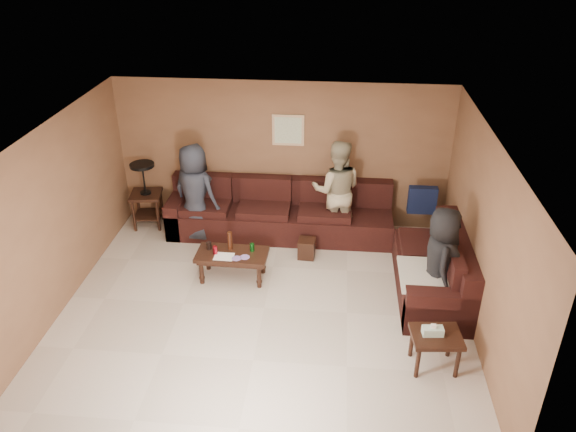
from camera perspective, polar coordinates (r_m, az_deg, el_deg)
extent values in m
plane|color=beige|center=(7.84, -2.43, -9.33)|extent=(5.50, 5.50, 0.00)
cube|color=silver|center=(6.63, -2.86, 7.66)|extent=(5.50, 5.00, 0.10)
cube|color=brown|center=(9.38, -0.58, 6.19)|extent=(5.50, 0.10, 2.50)
cube|color=brown|center=(5.16, -6.47, -15.23)|extent=(5.50, 0.10, 2.50)
cube|color=brown|center=(7.97, -22.61, -0.36)|extent=(0.10, 5.00, 2.50)
cube|color=brown|center=(7.32, 19.23, -2.30)|extent=(0.10, 5.00, 2.50)
cube|color=black|center=(9.42, -0.83, -0.62)|extent=(3.70, 0.90, 0.45)
cube|color=black|center=(9.50, -0.64, 2.71)|extent=(3.70, 0.24, 0.45)
cube|color=black|center=(9.70, -11.06, 0.31)|extent=(0.24, 0.90, 0.63)
cube|color=black|center=(8.26, 14.22, -6.19)|extent=(0.90, 2.00, 0.45)
cube|color=black|center=(8.08, 16.91, -3.62)|extent=(0.24, 2.00, 0.45)
cube|color=black|center=(7.51, 15.16, -9.42)|extent=(0.90, 0.24, 0.63)
cube|color=#121A3A|center=(9.24, 13.48, 1.60)|extent=(0.45, 0.14, 0.45)
cube|color=beige|center=(7.70, 14.96, -5.90)|extent=(1.00, 0.85, 0.04)
cube|color=black|center=(8.25, -5.70, -3.92)|extent=(1.05, 0.54, 0.06)
cube|color=black|center=(8.28, -5.68, -4.25)|extent=(0.97, 0.47, 0.05)
cylinder|color=black|center=(8.30, -8.78, -5.67)|extent=(0.07, 0.07, 0.38)
cylinder|color=black|center=(8.14, -2.96, -6.12)|extent=(0.07, 0.07, 0.38)
cylinder|color=black|center=(8.61, -8.15, -4.28)|extent=(0.07, 0.07, 0.38)
cylinder|color=black|center=(8.45, -2.54, -4.68)|extent=(0.07, 0.07, 0.38)
cylinder|color=#B41428|center=(8.21, -7.41, -3.46)|extent=(0.07, 0.07, 0.12)
cylinder|color=#178224|center=(8.23, -3.67, -3.19)|extent=(0.07, 0.07, 0.12)
cylinder|color=#34170C|center=(8.26, -5.92, -2.49)|extent=(0.07, 0.07, 0.28)
cylinder|color=black|center=(8.34, -8.04, -2.99)|extent=(0.08, 0.08, 0.11)
cube|color=white|center=(8.16, -6.52, -4.12)|extent=(0.29, 0.23, 0.00)
cylinder|color=#E952AD|center=(8.09, -5.26, -4.31)|extent=(0.14, 0.14, 0.01)
cylinder|color=#E952AD|center=(8.11, -4.41, -4.19)|extent=(0.14, 0.14, 0.01)
cube|color=black|center=(9.83, -14.24, 2.12)|extent=(0.57, 0.57, 0.05)
cube|color=black|center=(10.00, -13.98, 0.15)|extent=(0.50, 0.50, 0.03)
cylinder|color=black|center=(9.83, -15.40, 0.03)|extent=(0.05, 0.05, 0.59)
cylinder|color=black|center=(9.74, -13.08, 0.08)|extent=(0.05, 0.05, 0.59)
cylinder|color=black|center=(10.18, -14.96, 1.11)|extent=(0.05, 0.05, 0.59)
cylinder|color=black|center=(10.09, -12.72, 1.17)|extent=(0.05, 0.05, 0.59)
cylinder|color=black|center=(9.81, -14.27, 2.33)|extent=(0.18, 0.18, 0.03)
cylinder|color=black|center=(9.70, -14.44, 3.70)|extent=(0.03, 0.03, 0.49)
cylinder|color=black|center=(9.61, -14.62, 5.02)|extent=(0.40, 0.40, 0.05)
cube|color=black|center=(6.90, 14.85, -11.74)|extent=(0.62, 0.52, 0.05)
cylinder|color=black|center=(6.87, 13.04, -14.23)|extent=(0.05, 0.05, 0.45)
cylinder|color=black|center=(6.98, 16.85, -13.99)|extent=(0.05, 0.05, 0.45)
cylinder|color=black|center=(7.13, 12.46, -12.31)|extent=(0.05, 0.05, 0.45)
cylinder|color=black|center=(7.24, 16.11, -12.11)|extent=(0.05, 0.05, 0.45)
cube|color=white|center=(6.85, 14.49, -11.25)|extent=(0.25, 0.14, 0.10)
cube|color=white|center=(6.80, 14.57, -10.79)|extent=(0.06, 0.04, 0.05)
cube|color=black|center=(8.83, 1.90, -3.31)|extent=(0.27, 0.27, 0.31)
cube|color=tan|center=(9.19, 0.02, 8.72)|extent=(0.52, 0.03, 0.52)
cube|color=silver|center=(9.18, 0.01, 8.69)|extent=(0.44, 0.01, 0.44)
imported|color=#272B36|center=(9.19, -9.42, 2.35)|extent=(0.94, 0.79, 1.64)
imported|color=tan|center=(9.11, 4.96, 2.61)|extent=(0.83, 0.65, 1.70)
imported|color=black|center=(7.66, 15.17, -4.44)|extent=(0.51, 0.76, 1.54)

